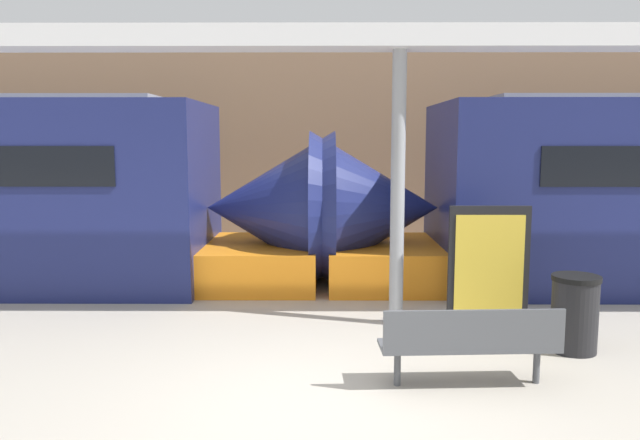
{
  "coord_description": "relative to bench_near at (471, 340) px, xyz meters",
  "views": [
    {
      "loc": [
        0.07,
        -5.63,
        2.5
      ],
      "look_at": [
        0.02,
        2.77,
        1.4
      ],
      "focal_mm": 35.0,
      "sensor_mm": 36.0,
      "label": 1
    }
  ],
  "objects": [
    {
      "name": "bench_near",
      "position": [
        0.0,
        0.0,
        0.0
      ],
      "size": [
        1.82,
        0.53,
        0.84
      ],
      "rotation": [
        0.0,
        0.0,
        0.05
      ],
      "color": "#4C4F54",
      "rests_on": "ground_plane"
    },
    {
      "name": "poster_board",
      "position": [
        0.67,
        1.92,
        0.34
      ],
      "size": [
        1.05,
        0.07,
        1.64
      ],
      "color": "black",
      "rests_on": "ground_plane"
    },
    {
      "name": "support_column_near",
      "position": [
        -0.5,
        2.18,
        1.33
      ],
      "size": [
        0.19,
        0.19,
        3.64
      ],
      "primitive_type": "cylinder",
      "color": "gray",
      "rests_on": "ground_plane"
    },
    {
      "name": "trash_bin",
      "position": [
        1.48,
        1.09,
        -0.03
      ],
      "size": [
        0.56,
        0.56,
        0.91
      ],
      "color": "black",
      "rests_on": "ground_plane"
    },
    {
      "name": "ground_plane",
      "position": [
        -1.55,
        -0.41,
        -0.49
      ],
      "size": [
        60.0,
        60.0,
        0.0
      ],
      "primitive_type": "plane",
      "color": "#A8A093"
    },
    {
      "name": "canopy_beam",
      "position": [
        -0.5,
        2.18,
        3.29
      ],
      "size": [
        28.0,
        0.6,
        0.28
      ],
      "primitive_type": "cube",
      "color": "silver",
      "rests_on": "support_column_near"
    },
    {
      "name": "station_wall",
      "position": [
        -1.55,
        8.6,
        2.01
      ],
      "size": [
        56.0,
        0.2,
        5.0
      ],
      "primitive_type": "cube",
      "color": "#937051",
      "rests_on": "ground_plane"
    }
  ]
}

